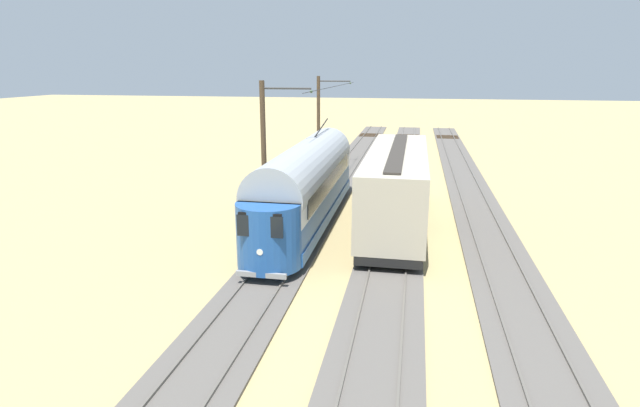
{
  "coord_description": "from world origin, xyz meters",
  "views": [
    {
      "loc": [
        -0.82,
        30.06,
        7.93
      ],
      "look_at": [
        3.62,
        6.7,
        1.51
      ],
      "focal_mm": 28.18,
      "sensor_mm": 36.0,
      "label": 1
    }
  ],
  "objects_px": {
    "boxcar_adjacent": "(396,186)",
    "catenary_pole_mid_near": "(265,147)",
    "vintage_streetcar": "(307,182)",
    "spare_tie_stack": "(279,181)",
    "track_end_bumper": "(404,162)",
    "catenary_pole_foreground": "(319,119)"
  },
  "relations": [
    {
      "from": "catenary_pole_foreground",
      "to": "catenary_pole_mid_near",
      "type": "height_order",
      "value": "same"
    },
    {
      "from": "catenary_pole_foreground",
      "to": "track_end_bumper",
      "type": "xyz_separation_m",
      "value": [
        -7.1,
        -0.29,
        -3.42
      ]
    },
    {
      "from": "catenary_pole_mid_near",
      "to": "track_end_bumper",
      "type": "bearing_deg",
      "value": -114.1
    },
    {
      "from": "boxcar_adjacent",
      "to": "catenary_pole_foreground",
      "type": "bearing_deg",
      "value": -66.43
    },
    {
      "from": "vintage_streetcar",
      "to": "track_end_bumper",
      "type": "xyz_separation_m",
      "value": [
        -4.54,
        -17.07,
        -1.86
      ]
    },
    {
      "from": "boxcar_adjacent",
      "to": "track_end_bumper",
      "type": "distance_m",
      "value": 16.67
    },
    {
      "from": "vintage_streetcar",
      "to": "track_end_bumper",
      "type": "relative_size",
      "value": 9.06
    },
    {
      "from": "boxcar_adjacent",
      "to": "track_end_bumper",
      "type": "height_order",
      "value": "boxcar_adjacent"
    },
    {
      "from": "catenary_pole_mid_near",
      "to": "track_end_bumper",
      "type": "xyz_separation_m",
      "value": [
        -7.1,
        -15.87,
        -3.42
      ]
    },
    {
      "from": "spare_tie_stack",
      "to": "track_end_bumper",
      "type": "bearing_deg",
      "value": -135.05
    },
    {
      "from": "vintage_streetcar",
      "to": "boxcar_adjacent",
      "type": "bearing_deg",
      "value": -173.73
    },
    {
      "from": "boxcar_adjacent",
      "to": "catenary_pole_mid_near",
      "type": "relative_size",
      "value": 1.8
    },
    {
      "from": "boxcar_adjacent",
      "to": "catenary_pole_foreground",
      "type": "xyz_separation_m",
      "value": [
        7.1,
        -16.28,
        1.66
      ]
    },
    {
      "from": "vintage_streetcar",
      "to": "boxcar_adjacent",
      "type": "relative_size",
      "value": 1.24
    },
    {
      "from": "track_end_bumper",
      "to": "vintage_streetcar",
      "type": "bearing_deg",
      "value": 75.1
    },
    {
      "from": "catenary_pole_mid_near",
      "to": "spare_tie_stack",
      "type": "relative_size",
      "value": 3.05
    },
    {
      "from": "vintage_streetcar",
      "to": "spare_tie_stack",
      "type": "xyz_separation_m",
      "value": [
        3.89,
        -8.66,
        -1.99
      ]
    },
    {
      "from": "vintage_streetcar",
      "to": "catenary_pole_mid_near",
      "type": "bearing_deg",
      "value": -25.21
    },
    {
      "from": "spare_tie_stack",
      "to": "vintage_streetcar",
      "type": "bearing_deg",
      "value": 114.2
    },
    {
      "from": "track_end_bumper",
      "to": "spare_tie_stack",
      "type": "bearing_deg",
      "value": 44.95
    },
    {
      "from": "catenary_pole_foreground",
      "to": "spare_tie_stack",
      "type": "height_order",
      "value": "catenary_pole_foreground"
    },
    {
      "from": "vintage_streetcar",
      "to": "catenary_pole_mid_near",
      "type": "relative_size",
      "value": 2.23
    }
  ]
}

